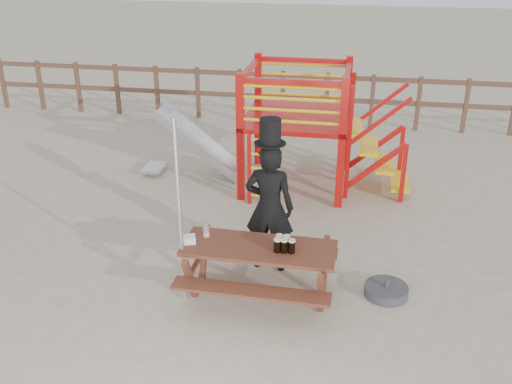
# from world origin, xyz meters

# --- Properties ---
(ground) EXTENTS (60.00, 60.00, 0.00)m
(ground) POSITION_xyz_m (0.00, 0.00, 0.00)
(ground) COLOR #BBAF91
(ground) RESTS_ON ground
(back_fence) EXTENTS (15.09, 0.09, 1.20)m
(back_fence) POSITION_xyz_m (0.00, 7.00, 0.74)
(back_fence) COLOR brown
(back_fence) RESTS_ON ground
(playground_fort) EXTENTS (4.71, 1.84, 2.10)m
(playground_fort) POSITION_xyz_m (0.12, 3.58, 1.07)
(playground_fort) COLOR #B60E0C
(playground_fort) RESTS_ON ground
(picnic_table) EXTENTS (1.82, 1.27, 0.70)m
(picnic_table) POSITION_xyz_m (0.18, 0.12, 0.44)
(picnic_table) COLOR brown
(picnic_table) RESTS_ON ground
(man_with_hat) EXTENTS (0.65, 0.44, 2.04)m
(man_with_hat) POSITION_xyz_m (0.19, 0.82, 0.91)
(man_with_hat) COLOR black
(man_with_hat) RESTS_ON ground
(metal_pole) EXTENTS (0.05, 0.05, 2.29)m
(metal_pole) POSITION_xyz_m (-0.70, -0.10, 1.14)
(metal_pole) COLOR #B2B2B7
(metal_pole) RESTS_ON ground
(parasol_base) EXTENTS (0.53, 0.53, 0.23)m
(parasol_base) POSITION_xyz_m (1.71, 0.42, 0.06)
(parasol_base) COLOR #3A3A3F
(parasol_base) RESTS_ON ground
(paper_bag) EXTENTS (0.22, 0.19, 0.08)m
(paper_bag) POSITION_xyz_m (-0.67, 0.06, 0.74)
(paper_bag) COLOR white
(paper_bag) RESTS_ON picnic_table
(stout_pints) EXTENTS (0.25, 0.18, 0.17)m
(stout_pints) POSITION_xyz_m (0.47, 0.08, 0.78)
(stout_pints) COLOR black
(stout_pints) RESTS_ON picnic_table
(empty_glasses) EXTENTS (0.08, 0.08, 0.15)m
(empty_glasses) POSITION_xyz_m (-0.49, 0.25, 0.77)
(empty_glasses) COLOR silver
(empty_glasses) RESTS_ON picnic_table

